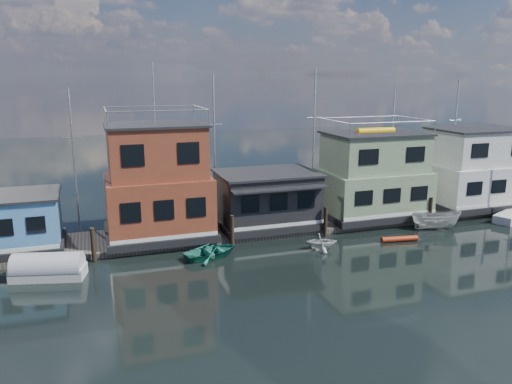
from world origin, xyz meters
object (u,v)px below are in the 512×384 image
object	(u,v)px
houseboat_green	(373,176)
houseboat_red	(158,184)
houseboat_dark	(267,199)
houseboat_white	(475,169)
day_sailer	(512,215)
red_kayak	(400,239)
houseboat_blue	(9,223)
tarp_runabout	(48,268)
motorboat	(436,220)
dinghy_white	(321,241)
dinghy_teal	(212,251)

from	to	relation	value
houseboat_green	houseboat_red	bearing A→B (deg)	-180.00
houseboat_dark	houseboat_green	distance (m)	9.07
houseboat_red	houseboat_white	size ratio (longest dim) A/B	1.41
day_sailer	red_kayak	size ratio (longest dim) A/B	2.52
houseboat_dark	red_kayak	xyz separation A→B (m)	(7.94, -5.53, -2.22)
houseboat_blue	red_kayak	distance (m)	26.12
houseboat_blue	tarp_runabout	bearing A→B (deg)	-62.59
houseboat_white	tarp_runabout	distance (m)	34.48
houseboat_blue	red_kayak	world-z (taller)	houseboat_blue
houseboat_green	red_kayak	xyz separation A→B (m)	(-1.06, -5.55, -3.35)
day_sailer	red_kayak	world-z (taller)	day_sailer
houseboat_green	red_kayak	size ratio (longest dim) A/B	3.15
houseboat_blue	tarp_runabout	size ratio (longest dim) A/B	1.49
houseboat_blue	day_sailer	world-z (taller)	day_sailer
motorboat	dinghy_white	distance (m)	10.35
houseboat_blue	houseboat_green	distance (m)	26.53
houseboat_green	motorboat	xyz separation A→B (m)	(3.24, -3.90, -2.84)
tarp_runabout	dinghy_white	distance (m)	17.01
houseboat_blue	day_sailer	xyz separation A→B (m)	(37.18, -3.80, -1.80)
houseboat_dark	day_sailer	size ratio (longest dim) A/B	1.10
houseboat_dark	houseboat_white	xyz separation A→B (m)	(19.00, 0.02, 1.12)
houseboat_dark	red_kayak	world-z (taller)	houseboat_dark
houseboat_white	dinghy_white	distance (m)	18.06
houseboat_red	tarp_runabout	size ratio (longest dim) A/B	2.76
houseboat_dark	dinghy_teal	size ratio (longest dim) A/B	2.02
houseboat_blue	dinghy_white	size ratio (longest dim) A/B	2.95
houseboat_dark	dinghy_teal	bearing A→B (deg)	-140.71
houseboat_dark	day_sailer	bearing A→B (deg)	-10.88
dinghy_teal	day_sailer	bearing A→B (deg)	-104.84
houseboat_dark	dinghy_teal	distance (m)	7.13
houseboat_white	dinghy_teal	size ratio (longest dim) A/B	2.29
motorboat	dinghy_teal	bearing A→B (deg)	110.13
dinghy_teal	dinghy_white	bearing A→B (deg)	-113.20
dinghy_white	houseboat_white	bearing A→B (deg)	-58.79
motorboat	dinghy_teal	distance (m)	17.54
motorboat	houseboat_dark	bearing A→B (deg)	91.07
motorboat	red_kayak	size ratio (longest dim) A/B	1.39
houseboat_dark	tarp_runabout	xyz separation A→B (m)	(-15.02, -4.76, -1.81)
motorboat	houseboat_blue	bearing A→B (deg)	101.20
houseboat_white	dinghy_white	size ratio (longest dim) A/B	3.87
houseboat_green	dinghy_teal	distance (m)	15.27
houseboat_blue	dinghy_white	world-z (taller)	houseboat_blue
houseboat_blue	motorboat	world-z (taller)	houseboat_blue
motorboat	houseboat_green	bearing A→B (deg)	58.35
houseboat_dark	day_sailer	world-z (taller)	day_sailer
houseboat_white	motorboat	size ratio (longest dim) A/B	2.27
houseboat_white	motorboat	world-z (taller)	houseboat_white
tarp_runabout	day_sailer	xyz separation A→B (m)	(34.70, 0.98, -0.21)
motorboat	dinghy_white	xyz separation A→B (m)	(-10.26, -1.35, -0.14)
red_kayak	dinghy_white	world-z (taller)	dinghy_white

